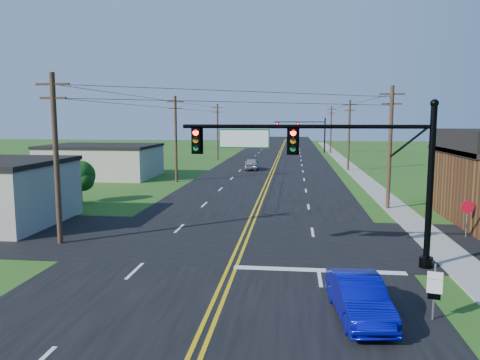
# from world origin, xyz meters

# --- Properties ---
(ground) EXTENTS (260.00, 260.00, 0.00)m
(ground) POSITION_xyz_m (0.00, 0.00, 0.00)
(ground) COLOR #274E16
(ground) RESTS_ON ground
(road_main) EXTENTS (16.00, 220.00, 0.04)m
(road_main) POSITION_xyz_m (0.00, 50.00, 0.02)
(road_main) COLOR black
(road_main) RESTS_ON ground
(road_cross) EXTENTS (70.00, 10.00, 0.04)m
(road_cross) POSITION_xyz_m (0.00, 12.00, 0.02)
(road_cross) COLOR black
(road_cross) RESTS_ON ground
(sidewalk) EXTENTS (2.00, 160.00, 0.08)m
(sidewalk) POSITION_xyz_m (10.50, 40.00, 0.04)
(sidewalk) COLOR gray
(sidewalk) RESTS_ON ground
(signal_mast_main) EXTENTS (11.30, 0.60, 7.48)m
(signal_mast_main) POSITION_xyz_m (4.34, 8.00, 4.75)
(signal_mast_main) COLOR black
(signal_mast_main) RESTS_ON ground
(signal_mast_far) EXTENTS (10.98, 0.60, 7.48)m
(signal_mast_far) POSITION_xyz_m (4.44, 80.00, 4.55)
(signal_mast_far) COLOR black
(signal_mast_far) RESTS_ON ground
(cream_bldg_far) EXTENTS (12.20, 9.20, 3.70)m
(cream_bldg_far) POSITION_xyz_m (-19.00, 38.00, 1.86)
(cream_bldg_far) COLOR beige
(cream_bldg_far) RESTS_ON ground
(utility_pole_left_a) EXTENTS (1.80, 0.28, 9.00)m
(utility_pole_left_a) POSITION_xyz_m (-9.50, 10.00, 4.72)
(utility_pole_left_a) COLOR #39221A
(utility_pole_left_a) RESTS_ON ground
(utility_pole_left_b) EXTENTS (1.80, 0.28, 9.00)m
(utility_pole_left_b) POSITION_xyz_m (-9.50, 35.00, 4.72)
(utility_pole_left_b) COLOR #39221A
(utility_pole_left_b) RESTS_ON ground
(utility_pole_left_c) EXTENTS (1.80, 0.28, 9.00)m
(utility_pole_left_c) POSITION_xyz_m (-9.50, 62.00, 4.72)
(utility_pole_left_c) COLOR #39221A
(utility_pole_left_c) RESTS_ON ground
(utility_pole_right_a) EXTENTS (1.80, 0.28, 9.00)m
(utility_pole_right_a) POSITION_xyz_m (9.80, 22.00, 4.72)
(utility_pole_right_a) COLOR #39221A
(utility_pole_right_a) RESTS_ON ground
(utility_pole_right_b) EXTENTS (1.80, 0.28, 9.00)m
(utility_pole_right_b) POSITION_xyz_m (9.80, 48.00, 4.72)
(utility_pole_right_b) COLOR #39221A
(utility_pole_right_b) RESTS_ON ground
(utility_pole_right_c) EXTENTS (1.80, 0.28, 9.00)m
(utility_pole_right_c) POSITION_xyz_m (9.80, 78.00, 4.72)
(utility_pole_right_c) COLOR #39221A
(utility_pole_right_c) RESTS_ON ground
(tree_right_back) EXTENTS (3.00, 3.00, 4.10)m
(tree_right_back) POSITION_xyz_m (16.00, 26.00, 2.60)
(tree_right_back) COLOR #39221A
(tree_right_back) RESTS_ON ground
(tree_left) EXTENTS (2.40, 2.40, 3.37)m
(tree_left) POSITION_xyz_m (-14.00, 22.00, 2.16)
(tree_left) COLOR #39221A
(tree_left) RESTS_ON ground
(blue_car) EXTENTS (1.97, 4.42, 1.41)m
(blue_car) POSITION_xyz_m (5.08, 2.18, 0.70)
(blue_car) COLOR #060996
(blue_car) RESTS_ON ground
(distant_car) EXTENTS (2.09, 4.53, 1.50)m
(distant_car) POSITION_xyz_m (-2.60, 47.31, 0.75)
(distant_car) COLOR #A3A2A7
(distant_car) RESTS_ON ground
(route_sign) EXTENTS (0.48, 0.15, 1.95)m
(route_sign) POSITION_xyz_m (7.50, 2.29, 1.14)
(route_sign) COLOR slate
(route_sign) RESTS_ON ground
(stop_sign) EXTENTS (0.76, 0.09, 2.14)m
(stop_sign) POSITION_xyz_m (12.53, 13.83, 1.54)
(stop_sign) COLOR slate
(stop_sign) RESTS_ON ground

